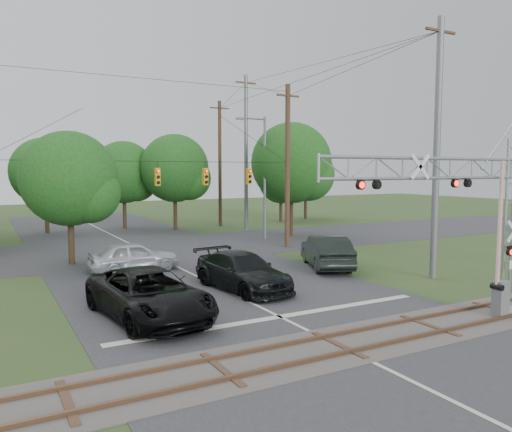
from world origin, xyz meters
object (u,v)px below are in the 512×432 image
car_dark (242,271)px  sedan_silver (134,256)px  traffic_signal_span (172,168)px  streetlight (263,171)px  crossing_gantry (461,211)px  pickup_black (149,294)px

car_dark → sedan_silver: size_ratio=1.22×
traffic_signal_span → sedan_silver: size_ratio=4.04×
car_dark → streetlight: 17.47m
traffic_signal_span → sedan_silver: (-3.38, -3.27, -4.83)m
sedan_silver → car_dark: bearing=-154.6°
car_dark → streetlight: bearing=50.8°
crossing_gantry → pickup_black: size_ratio=1.41×
crossing_gantry → car_dark: 9.97m
crossing_gantry → streetlight: bearing=77.7°
traffic_signal_span → sedan_silver: 6.74m
pickup_black → traffic_signal_span: bearing=60.3°
streetlight → sedan_silver: bearing=-148.6°
sedan_silver → traffic_signal_span: bearing=-46.7°
traffic_signal_span → pickup_black: traffic_signal_span is taller
pickup_black → streetlight: 22.28m
streetlight → traffic_signal_span: bearing=-154.5°
car_dark → sedan_silver: (-3.25, 6.63, -0.03)m
traffic_signal_span → sedan_silver: bearing=-136.0°
sedan_silver → streetlight: (12.36, 7.56, 4.61)m
car_dark → streetlight: (9.11, 14.19, 4.58)m
car_dark → traffic_signal_span: bearing=82.8°
traffic_signal_span → car_dark: traffic_signal_span is taller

